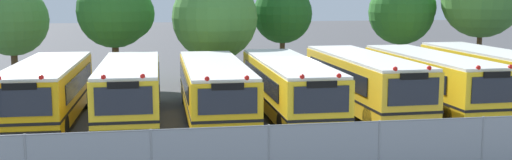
{
  "coord_description": "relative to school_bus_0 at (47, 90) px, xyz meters",
  "views": [
    {
      "loc": [
        -5.68,
        -25.0,
        5.41
      ],
      "look_at": [
        -1.44,
        0.0,
        1.6
      ],
      "focal_mm": 41.67,
      "sensor_mm": 36.0,
      "label": 1
    }
  ],
  "objects": [
    {
      "name": "ground_plane",
      "position": [
        10.12,
        -0.18,
        -1.38
      ],
      "size": [
        160.0,
        160.0,
        0.0
      ],
      "primitive_type": "plane",
      "color": "#424244"
    },
    {
      "name": "school_bus_0",
      "position": [
        0.0,
        0.0,
        0.0
      ],
      "size": [
        2.69,
        9.52,
        2.62
      ],
      "rotation": [
        0.0,
        0.0,
        3.12
      ],
      "color": "#EAA80C",
      "rests_on": "ground_plane"
    },
    {
      "name": "school_bus_1",
      "position": [
        3.35,
        -0.41,
        -0.0
      ],
      "size": [
        2.49,
        9.26,
        2.62
      ],
      "rotation": [
        0.0,
        0.0,
        3.14
      ],
      "color": "yellow",
      "rests_on": "ground_plane"
    },
    {
      "name": "school_bus_2",
      "position": [
        6.87,
        -0.13,
        -0.05
      ],
      "size": [
        2.64,
        10.35,
        2.51
      ],
      "rotation": [
        0.0,
        0.0,
        3.14
      ],
      "color": "yellow",
      "rests_on": "ground_plane"
    },
    {
      "name": "school_bus_3",
      "position": [
        10.07,
        -0.36,
        -0.02
      ],
      "size": [
        2.5,
        10.77,
        2.57
      ],
      "rotation": [
        0.0,
        0.0,
        3.14
      ],
      "color": "yellow",
      "rests_on": "ground_plane"
    },
    {
      "name": "school_bus_4",
      "position": [
        13.54,
        -0.16,
        0.04
      ],
      "size": [
        2.66,
        10.29,
        2.7
      ],
      "rotation": [
        0.0,
        0.0,
        3.16
      ],
      "color": "yellow",
      "rests_on": "ground_plane"
    },
    {
      "name": "school_bus_5",
      "position": [
        16.82,
        -0.07,
        0.03
      ],
      "size": [
        2.66,
        10.44,
        2.68
      ],
      "rotation": [
        0.0,
        0.0,
        3.16
      ],
      "color": "yellow",
      "rests_on": "ground_plane"
    },
    {
      "name": "school_bus_6",
      "position": [
        20.17,
        -0.07,
        0.07
      ],
      "size": [
        2.62,
        11.4,
        2.74
      ],
      "rotation": [
        0.0,
        0.0,
        3.16
      ],
      "color": "yellow",
      "rests_on": "ground_plane"
    },
    {
      "name": "tree_0",
      "position": [
        -3.54,
        10.32,
        2.37
      ],
      "size": [
        4.06,
        4.06,
        5.81
      ],
      "color": "#4C3823",
      "rests_on": "ground_plane"
    },
    {
      "name": "tree_1",
      "position": [
        2.38,
        9.32,
        2.87
      ],
      "size": [
        4.35,
        4.18,
        6.4
      ],
      "color": "#4C3823",
      "rests_on": "ground_plane"
    },
    {
      "name": "tree_2",
      "position": [
        7.88,
        8.66,
        2.52
      ],
      "size": [
        4.89,
        4.89,
        6.34
      ],
      "color": "#4C3823",
      "rests_on": "ground_plane"
    },
    {
      "name": "tree_3",
      "position": [
        12.3,
        11.08,
        2.66
      ],
      "size": [
        3.69,
        3.69,
        5.85
      ],
      "color": "#4C3823",
      "rests_on": "ground_plane"
    },
    {
      "name": "tree_4",
      "position": [
        20.28,
        11.11,
        2.75
      ],
      "size": [
        4.33,
        4.21,
        6.17
      ],
      "color": "#4C3823",
      "rests_on": "ground_plane"
    },
    {
      "name": "chainlink_fence",
      "position": [
        10.67,
        -9.5,
        -0.46
      ],
      "size": [
        25.73,
        0.07,
        1.77
      ],
      "color": "#9EA0A3",
      "rests_on": "ground_plane"
    }
  ]
}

